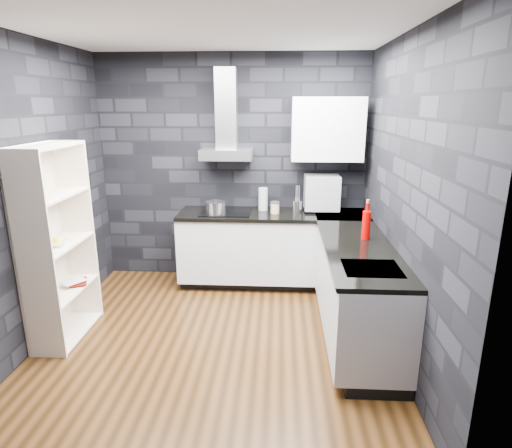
# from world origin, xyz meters

# --- Properties ---
(ground) EXTENTS (3.20, 3.20, 0.00)m
(ground) POSITION_xyz_m (0.00, 0.00, 0.00)
(ground) COLOR #482911
(ceiling) EXTENTS (3.20, 3.20, 0.00)m
(ceiling) POSITION_xyz_m (0.00, 0.00, 2.70)
(ceiling) COLOR white
(wall_back) EXTENTS (3.20, 0.05, 2.70)m
(wall_back) POSITION_xyz_m (0.00, 1.62, 1.35)
(wall_back) COLOR black
(wall_back) RESTS_ON ground
(wall_front) EXTENTS (3.20, 0.05, 2.70)m
(wall_front) POSITION_xyz_m (0.00, -1.62, 1.35)
(wall_front) COLOR black
(wall_front) RESTS_ON ground
(wall_left) EXTENTS (0.05, 3.20, 2.70)m
(wall_left) POSITION_xyz_m (-1.62, 0.00, 1.35)
(wall_left) COLOR black
(wall_left) RESTS_ON ground
(wall_right) EXTENTS (0.05, 3.20, 2.70)m
(wall_right) POSITION_xyz_m (1.62, 0.00, 1.35)
(wall_right) COLOR black
(wall_right) RESTS_ON ground
(toekick_back) EXTENTS (2.18, 0.50, 0.10)m
(toekick_back) POSITION_xyz_m (0.50, 1.34, 0.05)
(toekick_back) COLOR black
(toekick_back) RESTS_ON ground
(toekick_right) EXTENTS (0.50, 1.78, 0.10)m
(toekick_right) POSITION_xyz_m (1.34, 0.10, 0.05)
(toekick_right) COLOR black
(toekick_right) RESTS_ON ground
(counter_back_cab) EXTENTS (2.20, 0.60, 0.76)m
(counter_back_cab) POSITION_xyz_m (0.50, 1.30, 0.48)
(counter_back_cab) COLOR silver
(counter_back_cab) RESTS_ON ground
(counter_right_cab) EXTENTS (0.60, 1.80, 0.76)m
(counter_right_cab) POSITION_xyz_m (1.30, 0.10, 0.48)
(counter_right_cab) COLOR silver
(counter_right_cab) RESTS_ON ground
(counter_back_top) EXTENTS (2.20, 0.62, 0.04)m
(counter_back_top) POSITION_xyz_m (0.50, 1.29, 0.88)
(counter_back_top) COLOR black
(counter_back_top) RESTS_ON counter_back_cab
(counter_right_top) EXTENTS (0.62, 1.80, 0.04)m
(counter_right_top) POSITION_xyz_m (1.29, 0.10, 0.88)
(counter_right_top) COLOR black
(counter_right_top) RESTS_ON counter_right_cab
(counter_corner_top) EXTENTS (0.62, 0.62, 0.04)m
(counter_corner_top) POSITION_xyz_m (1.30, 1.30, 0.88)
(counter_corner_top) COLOR black
(counter_corner_top) RESTS_ON counter_right_cab
(hood_body) EXTENTS (0.60, 0.34, 0.12)m
(hood_body) POSITION_xyz_m (-0.05, 1.43, 1.56)
(hood_body) COLOR #B5B5BA
(hood_body) RESTS_ON wall_back
(hood_chimney) EXTENTS (0.24, 0.20, 0.90)m
(hood_chimney) POSITION_xyz_m (-0.05, 1.50, 2.07)
(hood_chimney) COLOR #B5B5BA
(hood_chimney) RESTS_ON hood_body
(upper_cabinet) EXTENTS (0.80, 0.35, 0.70)m
(upper_cabinet) POSITION_xyz_m (1.10, 1.43, 1.85)
(upper_cabinet) COLOR white
(upper_cabinet) RESTS_ON wall_back
(cooktop) EXTENTS (0.58, 0.50, 0.01)m
(cooktop) POSITION_xyz_m (-0.05, 1.30, 0.91)
(cooktop) COLOR black
(cooktop) RESTS_ON counter_back_top
(sink_rim) EXTENTS (0.44, 0.40, 0.01)m
(sink_rim) POSITION_xyz_m (1.30, -0.40, 0.89)
(sink_rim) COLOR #B5B5BA
(sink_rim) RESTS_ON counter_right_top
(pot) EXTENTS (0.28, 0.28, 0.13)m
(pot) POSITION_xyz_m (-0.15, 1.15, 0.98)
(pot) COLOR silver
(pot) RESTS_ON cooktop
(glass_vase) EXTENTS (0.14, 0.14, 0.27)m
(glass_vase) POSITION_xyz_m (0.38, 1.42, 1.03)
(glass_vase) COLOR #B2BAC1
(glass_vase) RESTS_ON counter_back_top
(storage_jar) EXTENTS (0.13, 0.13, 0.12)m
(storage_jar) POSITION_xyz_m (0.52, 1.28, 0.96)
(storage_jar) COLOR #CBAD88
(storage_jar) RESTS_ON counter_back_top
(utensil_crock) EXTENTS (0.11, 0.11, 0.14)m
(utensil_crock) POSITION_xyz_m (0.78, 1.33, 0.97)
(utensil_crock) COLOR silver
(utensil_crock) RESTS_ON counter_back_top
(appliance_garage) EXTENTS (0.41, 0.32, 0.40)m
(appliance_garage) POSITION_xyz_m (1.07, 1.41, 1.12)
(appliance_garage) COLOR #9FA0A5
(appliance_garage) RESTS_ON counter_back_top
(red_bottle) EXTENTS (0.10, 0.10, 0.27)m
(red_bottle) POSITION_xyz_m (1.39, 0.35, 1.03)
(red_bottle) COLOR #AE0200
(red_bottle) RESTS_ON counter_right_top
(bookshelf) EXTENTS (0.38, 0.82, 1.80)m
(bookshelf) POSITION_xyz_m (-1.42, 0.01, 0.90)
(bookshelf) COLOR #F5E5CC
(bookshelf) RESTS_ON ground
(fruit_bowl) EXTENTS (0.26, 0.26, 0.05)m
(fruit_bowl) POSITION_xyz_m (-1.42, -0.04, 0.94)
(fruit_bowl) COLOR white
(fruit_bowl) RESTS_ON bookshelf
(book_red) EXTENTS (0.15, 0.08, 0.21)m
(book_red) POSITION_xyz_m (-1.42, 0.12, 0.57)
(book_red) COLOR maroon
(book_red) RESTS_ON bookshelf
(book_second) EXTENTS (0.13, 0.10, 0.20)m
(book_second) POSITION_xyz_m (-1.43, 0.15, 0.59)
(book_second) COLOR #B2B2B2
(book_second) RESTS_ON bookshelf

